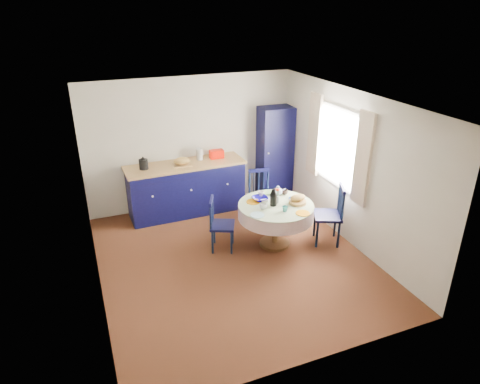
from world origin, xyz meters
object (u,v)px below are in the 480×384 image
Objects in this scene: pantry_cabinet at (275,153)px; mug_d at (261,194)px; cobalt_bowl at (260,199)px; kitchen_counter at (186,188)px; chair_far at (260,196)px; mug_a at (263,206)px; dining_table at (276,211)px; chair_right at (330,214)px; mug_c at (285,192)px; chair_left at (220,224)px; mug_b at (285,209)px.

mug_d is (-0.96, -1.45, -0.14)m from pantry_cabinet.
mug_d is 0.43× the size of cobalt_bowl.
kitchen_counter is 2.32× the size of chair_far.
cobalt_bowl is at bearing 75.15° from mug_a.
dining_table is at bearing -113.23° from pantry_cabinet.
chair_right is (0.01, -2.07, -0.41)m from pantry_cabinet.
cobalt_bowl is at bearing -172.82° from mug_c.
chair_left reaches higher than mug_b.
mug_a is (-0.27, -0.07, 0.17)m from dining_table.
mug_d reaches higher than cobalt_bowl.
pantry_cabinet reaches higher than cobalt_bowl.
chair_right is (0.74, -1.15, 0.03)m from chair_far.
mug_d is (0.92, -1.35, 0.28)m from kitchen_counter.
kitchen_counter is 1.93m from pantry_cabinet.
chair_far is at bearing -126.44° from pantry_cabinet.
cobalt_bowl is at bearing -121.40° from pantry_cabinet.
pantry_cabinet is 2.08× the size of chair_left.
mug_c is at bearing -108.15° from pantry_cabinet.
kitchen_counter is at bearing -111.52° from chair_right.
pantry_cabinet is 2.19m from mug_a.
mug_a is 0.34m from mug_b.
kitchen_counter is 1.50m from chair_left.
chair_left is 0.76m from mug_a.
mug_a is at bearing 144.09° from mug_b.
pantry_cabinet is 2.40m from chair_left.
chair_right is 9.25× the size of mug_c.
chair_left is at bearing -80.66° from chair_right.
mug_d reaches higher than mug_c.
cobalt_bowl is at bearing -120.97° from mug_d.
cobalt_bowl is at bearing -104.98° from chair_far.
mug_b is 0.64m from mug_d.
dining_table is 1.19× the size of chair_right.
mug_c is at bearing -62.20° from chair_left.
pantry_cabinet is 1.81× the size of chair_right.
mug_c is 0.49m from cobalt_bowl.
mug_b is 0.87× the size of mug_d.
kitchen_counter is at bearing 119.89° from cobalt_bowl.
chair_left is 0.93× the size of chair_far.
pantry_cabinet reaches higher than mug_a.
dining_table reaches higher than mug_c.
kitchen_counter reaches higher than mug_a.
mug_d is at bearing -103.63° from chair_far.
chair_right reaches higher than mug_c.
pantry_cabinet is at bearing 59.29° from mug_a.
pantry_cabinet is at bearing -23.53° from chair_left.
mug_d reaches higher than mug_b.
mug_c is at bearing 63.01° from mug_b.
chair_left is 3.53× the size of cobalt_bowl.
chair_left is 1.82m from chair_right.
mug_a is at bearing -67.95° from kitchen_counter.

